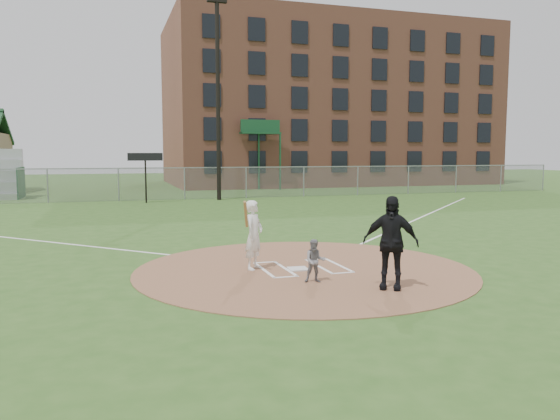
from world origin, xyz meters
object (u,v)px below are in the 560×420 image
object	(u,v)px
home_plate	(298,269)
catcher	(315,261)
umpire	(391,242)
batter_at_plate	(254,235)

from	to	relation	value
home_plate	catcher	distance (m)	1.46
umpire	batter_at_plate	xyz separation A→B (m)	(-2.26, 2.77, -0.13)
umpire	catcher	bearing A→B (deg)	175.95
home_plate	umpire	world-z (taller)	umpire
home_plate	catcher	size ratio (longest dim) A/B	0.49
catcher	home_plate	bearing A→B (deg)	101.89
umpire	batter_at_plate	bearing A→B (deg)	162.87
home_plate	catcher	bearing A→B (deg)	-93.65
home_plate	umpire	xyz separation A→B (m)	(1.23, -2.40, 0.98)
home_plate	umpire	bearing A→B (deg)	-62.93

